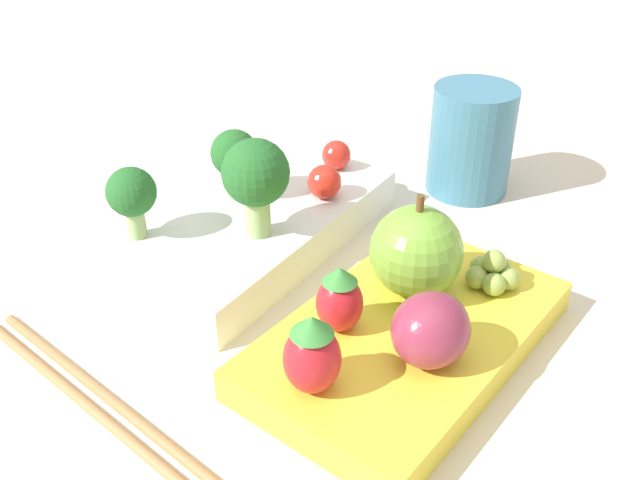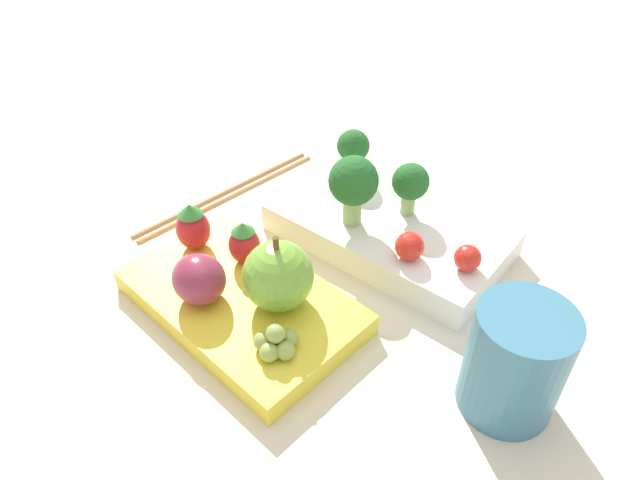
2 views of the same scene
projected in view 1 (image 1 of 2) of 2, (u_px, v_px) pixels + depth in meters
ground_plane at (320, 291)px, 0.44m from camera, size 4.00×4.00×0.00m
bento_box_savoury at (250, 224)px, 0.49m from camera, size 0.21×0.14×0.03m
bento_box_fruit at (407, 338)px, 0.39m from camera, size 0.19×0.12×0.02m
broccoli_floret_0 at (256, 176)px, 0.43m from camera, size 0.04×0.04×0.06m
broccoli_floret_1 at (235, 156)px, 0.47m from camera, size 0.03×0.03×0.05m
broccoli_floret_2 at (132, 194)px, 0.43m from camera, size 0.03×0.03×0.05m
cherry_tomato_0 at (324, 182)px, 0.48m from camera, size 0.02×0.02×0.02m
cherry_tomato_1 at (336, 155)px, 0.52m from camera, size 0.02×0.02×0.02m
apple at (416, 251)px, 0.40m from camera, size 0.05×0.05×0.06m
strawberry_0 at (340, 300)px, 0.37m from camera, size 0.03×0.03×0.04m
strawberry_1 at (312, 354)px, 0.33m from camera, size 0.03×0.03×0.04m
plum at (431, 330)px, 0.35m from camera, size 0.04×0.04×0.04m
grape_cluster at (492, 273)px, 0.41m from camera, size 0.03×0.03×0.02m
drinking_cup at (469, 140)px, 0.54m from camera, size 0.06×0.06×0.08m
chopsticks_pair at (107, 406)px, 0.36m from camera, size 0.02×0.21×0.01m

